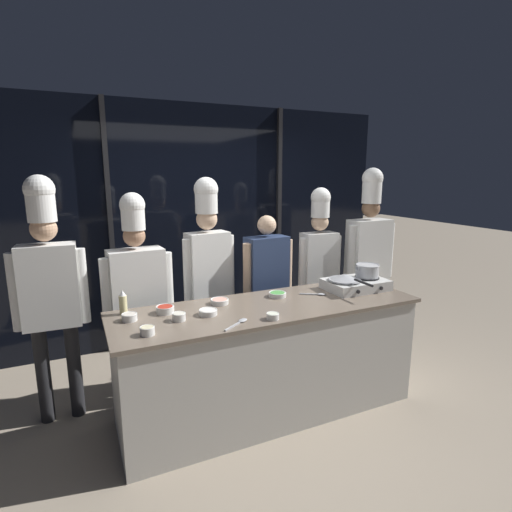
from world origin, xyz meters
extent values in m
plane|color=gray|center=(0.00, 0.00, 0.00)|extent=(24.00, 24.00, 0.00)
cube|color=black|center=(0.00, 1.78, 1.35)|extent=(4.70, 0.04, 2.70)
cube|color=#232326|center=(-1.00, 1.73, 1.35)|extent=(0.05, 0.05, 2.70)
cube|color=#232326|center=(1.00, 1.73, 1.35)|extent=(0.05, 0.05, 2.70)
cube|color=beige|center=(0.00, 0.00, 0.44)|extent=(2.38, 0.73, 0.89)
cube|color=#756656|center=(0.00, 0.00, 0.90)|extent=(2.45, 0.76, 0.03)
cube|color=silver|center=(0.90, 0.07, 0.96)|extent=(0.54, 0.37, 0.09)
cylinder|color=black|center=(0.78, 0.07, 1.01)|extent=(0.22, 0.22, 0.01)
cylinder|color=black|center=(0.78, -0.13, 0.96)|extent=(0.03, 0.01, 0.03)
cylinder|color=black|center=(1.02, 0.07, 1.01)|extent=(0.22, 0.22, 0.01)
cylinder|color=black|center=(1.02, -0.13, 0.96)|extent=(0.03, 0.01, 0.03)
cylinder|color=#ADAFB5|center=(0.78, 0.07, 1.02)|extent=(0.28, 0.28, 0.01)
cone|color=#ADAFB5|center=(0.78, 0.07, 1.05)|extent=(0.30, 0.30, 0.05)
cylinder|color=black|center=(0.78, -0.18, 1.06)|extent=(0.02, 0.22, 0.02)
cylinder|color=#B7BABF|center=(1.02, 0.07, 1.08)|extent=(0.20, 0.20, 0.11)
torus|color=#B7BABF|center=(1.02, 0.07, 1.13)|extent=(0.21, 0.21, 0.01)
torus|color=#B7BABF|center=(0.91, 0.07, 1.11)|extent=(0.01, 0.05, 0.05)
torus|color=#B7BABF|center=(1.14, 0.07, 1.11)|extent=(0.01, 0.05, 0.05)
cylinder|color=beige|center=(-1.07, 0.27, 0.99)|extent=(0.06, 0.06, 0.14)
cone|color=white|center=(-1.07, 0.27, 1.08)|extent=(0.05, 0.05, 0.04)
cylinder|color=white|center=(0.16, 0.17, 0.94)|extent=(0.15, 0.15, 0.03)
torus|color=white|center=(0.16, 0.17, 0.95)|extent=(0.15, 0.15, 0.01)
cylinder|color=#4C9E47|center=(0.16, 0.17, 0.95)|extent=(0.12, 0.12, 0.02)
cylinder|color=white|center=(-0.51, -0.01, 0.94)|extent=(0.13, 0.13, 0.04)
torus|color=white|center=(-0.51, -0.01, 0.96)|extent=(0.14, 0.14, 0.01)
cylinder|color=white|center=(-0.51, -0.01, 0.95)|extent=(0.11, 0.11, 0.02)
cylinder|color=white|center=(-0.73, -0.03, 0.95)|extent=(0.10, 0.10, 0.05)
torus|color=white|center=(-0.73, -0.03, 0.97)|extent=(0.10, 0.10, 0.01)
cylinder|color=silver|center=(-0.73, -0.03, 0.96)|extent=(0.08, 0.08, 0.03)
cylinder|color=white|center=(-0.12, -0.29, 0.94)|extent=(0.09, 0.09, 0.04)
torus|color=white|center=(-0.12, -0.29, 0.96)|extent=(0.09, 0.09, 0.01)
cylinder|color=silver|center=(-0.12, -0.29, 0.95)|extent=(0.08, 0.08, 0.02)
cylinder|color=white|center=(-1.05, 0.11, 0.94)|extent=(0.11, 0.11, 0.05)
torus|color=white|center=(-1.05, 0.11, 0.97)|extent=(0.11, 0.11, 0.01)
cylinder|color=silver|center=(-1.05, 0.11, 0.96)|extent=(0.09, 0.09, 0.03)
cylinder|color=white|center=(-0.79, 0.17, 0.94)|extent=(0.13, 0.13, 0.05)
torus|color=white|center=(-0.79, 0.17, 0.97)|extent=(0.14, 0.14, 0.01)
cylinder|color=#B22D1E|center=(-0.79, 0.17, 0.96)|extent=(0.11, 0.11, 0.03)
cylinder|color=white|center=(-0.34, 0.20, 0.94)|extent=(0.14, 0.14, 0.04)
torus|color=white|center=(-0.34, 0.20, 0.95)|extent=(0.15, 0.15, 0.01)
cylinder|color=#EAA893|center=(-0.34, 0.20, 0.95)|extent=(0.12, 0.12, 0.02)
cylinder|color=white|center=(-0.98, -0.20, 0.95)|extent=(0.09, 0.09, 0.05)
torus|color=white|center=(-0.98, -0.20, 0.97)|extent=(0.10, 0.10, 0.01)
cylinder|color=beige|center=(-0.98, -0.20, 0.96)|extent=(0.08, 0.08, 0.03)
cube|color=#B2B5BA|center=(0.43, 0.11, 0.92)|extent=(0.14, 0.09, 0.01)
ellipsoid|color=#B2B5BA|center=(0.52, 0.05, 0.93)|extent=(0.08, 0.07, 0.02)
cube|color=#B2B5BA|center=(-0.43, -0.31, 0.92)|extent=(0.15, 0.11, 0.01)
ellipsoid|color=#B2B5BA|center=(-0.33, -0.24, 0.93)|extent=(0.10, 0.09, 0.02)
cylinder|color=#232326|center=(-1.45, 0.60, 0.39)|extent=(0.11, 0.11, 0.79)
cylinder|color=#232326|center=(-1.67, 0.61, 0.39)|extent=(0.11, 0.11, 0.79)
cube|color=white|center=(-1.56, 0.61, 1.11)|extent=(0.41, 0.23, 0.64)
cylinder|color=white|center=(-1.33, 0.56, 1.09)|extent=(0.08, 0.08, 0.59)
cylinder|color=white|center=(-1.79, 0.58, 1.09)|extent=(0.08, 0.08, 0.59)
sphere|color=tan|center=(-1.56, 0.61, 1.54)|extent=(0.19, 0.19, 0.19)
cylinder|color=white|center=(-1.56, 0.61, 1.71)|extent=(0.20, 0.20, 0.23)
sphere|color=white|center=(-1.56, 0.61, 1.83)|extent=(0.21, 0.21, 0.21)
cylinder|color=#2D3856|center=(-0.80, 0.62, 0.37)|extent=(0.11, 0.11, 0.74)
cylinder|color=#2D3856|center=(-1.04, 0.60, 0.37)|extent=(0.11, 0.11, 0.74)
cube|color=white|center=(-0.92, 0.61, 1.04)|extent=(0.45, 0.26, 0.60)
cylinder|color=white|center=(-0.67, 0.59, 1.02)|extent=(0.09, 0.09, 0.55)
cylinder|color=white|center=(-1.16, 0.55, 1.02)|extent=(0.09, 0.09, 0.55)
sphere|color=#A87A5B|center=(-0.92, 0.61, 1.45)|extent=(0.18, 0.18, 0.18)
cylinder|color=white|center=(-0.92, 0.61, 1.60)|extent=(0.18, 0.18, 0.20)
sphere|color=white|center=(-0.92, 0.61, 1.70)|extent=(0.20, 0.20, 0.20)
cylinder|color=#4C4C51|center=(-0.17, 0.71, 0.39)|extent=(0.10, 0.10, 0.79)
cylinder|color=#4C4C51|center=(-0.38, 0.68, 0.39)|extent=(0.10, 0.10, 0.79)
cube|color=white|center=(-0.28, 0.69, 1.11)|extent=(0.40, 0.25, 0.64)
cylinder|color=white|center=(-0.06, 0.69, 1.09)|extent=(0.08, 0.08, 0.59)
cylinder|color=white|center=(-0.48, 0.63, 1.09)|extent=(0.08, 0.08, 0.59)
sphere|color=beige|center=(-0.28, 0.69, 1.54)|extent=(0.19, 0.19, 0.19)
cylinder|color=white|center=(-0.28, 0.69, 1.70)|extent=(0.20, 0.20, 0.21)
sphere|color=white|center=(-0.28, 0.69, 1.80)|extent=(0.21, 0.21, 0.21)
cylinder|color=#4C4C51|center=(0.40, 0.64, 0.37)|extent=(0.10, 0.10, 0.75)
cylinder|color=#4C4C51|center=(0.18, 0.63, 0.37)|extent=(0.10, 0.10, 0.75)
cube|color=navy|center=(0.29, 0.63, 1.05)|extent=(0.41, 0.24, 0.61)
cylinder|color=beige|center=(0.51, 0.62, 1.04)|extent=(0.08, 0.08, 0.56)
cylinder|color=beige|center=(0.07, 0.59, 1.04)|extent=(0.08, 0.08, 0.56)
sphere|color=beige|center=(0.29, 0.63, 1.47)|extent=(0.18, 0.18, 0.18)
cylinder|color=#232326|center=(1.03, 0.70, 0.37)|extent=(0.10, 0.10, 0.74)
cylinder|color=#232326|center=(0.83, 0.71, 0.37)|extent=(0.10, 0.10, 0.74)
cube|color=white|center=(0.93, 0.71, 1.04)|extent=(0.37, 0.20, 0.60)
cylinder|color=white|center=(1.13, 0.67, 1.03)|extent=(0.07, 0.07, 0.55)
cylinder|color=white|center=(0.72, 0.68, 1.03)|extent=(0.07, 0.07, 0.55)
sphere|color=beige|center=(0.93, 0.71, 1.45)|extent=(0.18, 0.18, 0.18)
cylinder|color=white|center=(0.93, 0.71, 1.60)|extent=(0.19, 0.19, 0.20)
sphere|color=white|center=(0.93, 0.71, 1.70)|extent=(0.20, 0.20, 0.20)
cylinder|color=#232326|center=(1.66, 0.65, 0.40)|extent=(0.12, 0.12, 0.80)
cylinder|color=#232326|center=(1.41, 0.66, 0.40)|extent=(0.12, 0.12, 0.80)
cube|color=white|center=(1.53, 0.66, 1.13)|extent=(0.46, 0.24, 0.65)
cylinder|color=white|center=(1.78, 0.61, 1.11)|extent=(0.09, 0.09, 0.60)
cylinder|color=white|center=(1.28, 0.62, 1.11)|extent=(0.09, 0.09, 0.60)
sphere|color=brown|center=(1.53, 0.66, 1.57)|extent=(0.19, 0.19, 0.19)
cylinder|color=white|center=(1.53, 0.66, 1.76)|extent=(0.20, 0.20, 0.26)
sphere|color=white|center=(1.53, 0.66, 1.89)|extent=(0.22, 0.22, 0.22)
camera|label=1|loc=(-1.36, -2.69, 1.95)|focal=28.00mm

